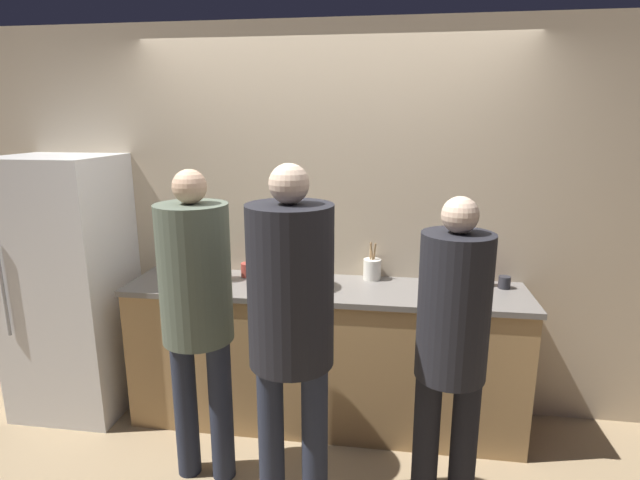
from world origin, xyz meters
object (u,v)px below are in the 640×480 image
Objects in this scene: utensil_crock at (372,269)px; bottle_red at (488,277)px; fruit_bowl at (310,280)px; person_center at (291,313)px; potted_plant at (220,262)px; person_right at (452,340)px; refrigerator at (70,287)px; cup_red at (248,270)px; person_left at (197,299)px; bottle_amber at (467,290)px; cup_black at (504,282)px.

utensil_crock reaches higher than bottle_red.
fruit_bowl is 1.18× the size of utensil_crock.
potted_plant is (-0.66, 0.89, -0.04)m from person_center.
refrigerator is at bearing 163.87° from person_right.
person_right reaches higher than fruit_bowl.
utensil_crock is (2.04, 0.24, 0.14)m from refrigerator.
cup_red is 0.20m from potted_plant.
person_left reaches higher than bottle_amber.
bottle_amber reaches higher than cup_black.
refrigerator is 22.94× the size of cup_black.
bottle_red is at bearing -2.29° from utensil_crock.
utensil_crock is 1.17× the size of bottle_amber.
potted_plant is at bearing -148.62° from cup_red.
fruit_bowl is (-0.80, 0.72, 0.02)m from person_right.
utensil_crock is at bearing 30.71° from fruit_bowl.
potted_plant is (-0.61, 0.07, 0.07)m from fruit_bowl.
person_center is 1.12m from cup_red.
refrigerator is 1.90m from person_center.
refrigerator reaches higher than fruit_bowl.
person_left is 0.76m from cup_red.
bottle_red is (0.32, 0.92, 0.03)m from person_right.
fruit_bowl is 3.85× the size of cup_black.
person_right is at bearing 7.93° from person_center.
bottle_amber is (0.94, -0.15, 0.03)m from fruit_bowl.
bottle_red is (0.18, 0.35, -0.03)m from bottle_amber.
cup_black is (1.72, 0.75, -0.07)m from person_left.
person_left is 1.21m from utensil_crock.
bottle_amber is (0.89, 0.68, -0.08)m from person_center.
refrigerator is 1.66m from fruit_bowl.
bottle_red is at bearing 62.32° from bottle_amber.
person_center reaches higher than person_left.
person_left is (1.15, -0.58, 0.18)m from refrigerator.
fruit_bowl is at bearing 137.88° from person_right.
utensil_crock reaches higher than cup_black.
refrigerator reaches higher than utensil_crock.
cup_black is (1.22, 0.16, -0.01)m from fruit_bowl.
cup_red is 1.21× the size of cup_black.
refrigerator is 5.96× the size of fruit_bowl.
potted_plant is (-1.83, -0.10, 0.08)m from cup_black.
person_left is 5.92× the size of fruit_bowl.
utensil_crock is at bearing 175.57° from cup_black.
person_right is (0.75, 0.10, -0.13)m from person_center.
utensil_crock is (0.38, 0.23, 0.02)m from fruit_bowl.
bottle_amber is (2.59, -0.14, 0.16)m from refrigerator.
fruit_bowl reaches higher than cup_red.
bottle_amber is 0.42m from cup_black.
person_center reaches higher than potted_plant.
person_center reaches higher than refrigerator.
person_center is at bearing -172.07° from person_right.
person_left is at bearing -130.75° from fruit_bowl.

